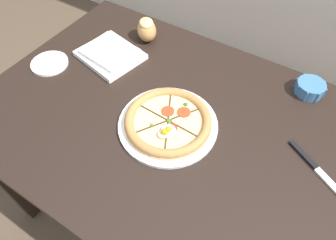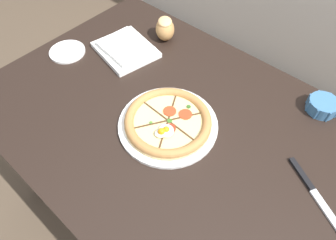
{
  "view_description": "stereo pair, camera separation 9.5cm",
  "coord_description": "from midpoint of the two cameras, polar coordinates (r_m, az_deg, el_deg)",
  "views": [
    {
      "loc": [
        0.26,
        -0.53,
        1.55
      ],
      "look_at": [
        -0.06,
        -0.03,
        0.8
      ],
      "focal_mm": 32.0,
      "sensor_mm": 36.0,
      "label": 1
    },
    {
      "loc": [
        0.33,
        -0.47,
        1.55
      ],
      "look_at": [
        -0.06,
        -0.03,
        0.8
      ],
      "focal_mm": 32.0,
      "sensor_mm": 36.0,
      "label": 2
    }
  ],
  "objects": [
    {
      "name": "ground_plane",
      "position": [
        1.65,
        4.01,
        -17.91
      ],
      "size": [
        12.0,
        12.0,
        0.0
      ],
      "primitive_type": "plane",
      "color": "brown"
    },
    {
      "name": "napkin_folded",
      "position": [
        1.23,
        -5.86,
        13.27
      ],
      "size": [
        0.26,
        0.24,
        0.04
      ],
      "rotation": [
        0.0,
        0.0,
        -0.21
      ],
      "color": "white",
      "rests_on": "dining_table"
    },
    {
      "name": "dining_table",
      "position": [
        1.05,
        6.04,
        -5.05
      ],
      "size": [
        1.44,
        0.9,
        0.77
      ],
      "color": "black",
      "rests_on": "ground_plane"
    },
    {
      "name": "ramekin_bowl",
      "position": [
        1.14,
        29.52,
        2.29
      ],
      "size": [
        0.11,
        0.11,
        0.04
      ],
      "color": "teal",
      "rests_on": "dining_table"
    },
    {
      "name": "bread_piece_near",
      "position": [
        1.28,
        1.64,
        16.98
      ],
      "size": [
        0.13,
        0.13,
        0.09
      ],
      "rotation": [
        0.0,
        0.0,
        2.38
      ],
      "color": "#B27F47",
      "rests_on": "dining_table"
    },
    {
      "name": "knife_main",
      "position": [
        0.96,
        29.07,
        -12.67
      ],
      "size": [
        0.23,
        0.14,
        0.01
      ],
      "rotation": [
        0.0,
        0.0,
        -0.52
      ],
      "color": "silver",
      "rests_on": "dining_table"
    },
    {
      "name": "side_saucer",
      "position": [
        1.28,
        -16.6,
        12.26
      ],
      "size": [
        0.14,
        0.14,
        0.01
      ],
      "color": "white",
      "rests_on": "dining_table"
    },
    {
      "name": "pizza",
      "position": [
        0.96,
        2.83,
        -0.58
      ],
      "size": [
        0.32,
        0.32,
        0.05
      ],
      "color": "white",
      "rests_on": "dining_table"
    }
  ]
}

